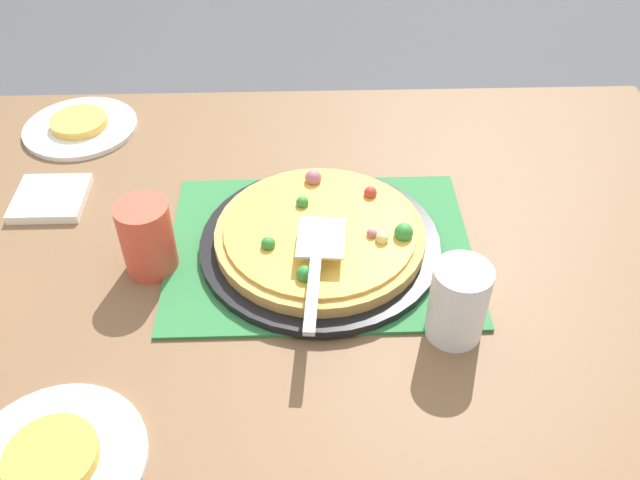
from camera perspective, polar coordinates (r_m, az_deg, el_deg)
name	(u,v)px	position (r m, az deg, el deg)	size (l,w,h in m)	color
dining_table	(320,296)	(1.16, 0.00, -4.74)	(1.40, 1.00, 0.75)	brown
placemat	(320,248)	(1.08, 0.00, -0.67)	(0.48, 0.36, 0.01)	#2D753D
pizza_pan	(320,243)	(1.08, 0.00, -0.28)	(0.38, 0.38, 0.01)	black
pizza	(321,234)	(1.06, 0.07, 0.54)	(0.33, 0.33, 0.05)	tan
plate_near_left	(54,463)	(0.90, -21.44, -17.02)	(0.22, 0.22, 0.01)	white
plate_far_right	(81,128)	(1.44, -19.47, 8.89)	(0.22, 0.22, 0.01)	white
served_slice_left	(51,457)	(0.89, -21.65, -16.58)	(0.11, 0.11, 0.02)	gold
served_slice_right	(79,122)	(1.43, -19.59, 9.32)	(0.11, 0.11, 0.02)	#EAB747
cup_far	(147,238)	(1.05, -14.33, 0.17)	(0.08, 0.08, 0.12)	#E04C38
cup_corner	(458,302)	(0.94, 11.52, -5.14)	(0.08, 0.08, 0.12)	white
pizza_server	(316,260)	(0.97, -0.35, -1.69)	(0.08, 0.23, 0.01)	silver
napkin_stack	(51,198)	(1.26, -21.69, 3.29)	(0.12, 0.12, 0.02)	white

